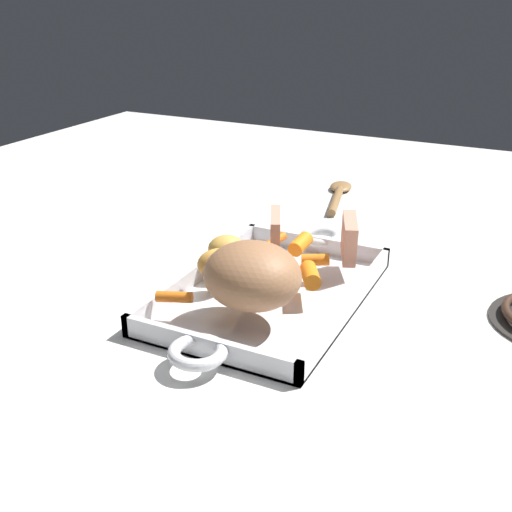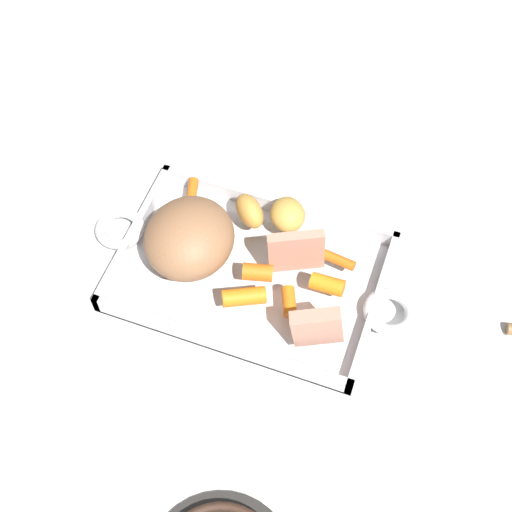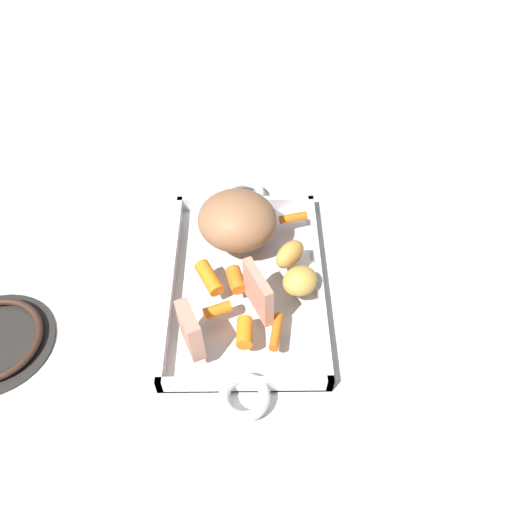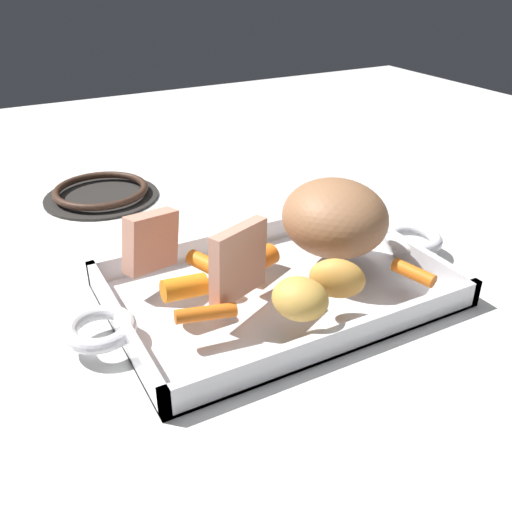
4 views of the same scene
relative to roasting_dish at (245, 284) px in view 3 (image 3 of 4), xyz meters
name	(u,v)px [view 3 (image 3 of 4)]	position (x,y,z in m)	size (l,w,h in m)	color
ground_plane	(245,288)	(0.00, 0.00, -0.01)	(2.11, 2.11, 0.00)	silver
roasting_dish	(245,284)	(0.00, 0.00, 0.00)	(0.47, 0.25, 0.03)	silver
pork_roast	(237,220)	(0.08, 0.01, 0.06)	(0.13, 0.12, 0.09)	#9A6945
roast_slice_outer	(190,330)	(-0.12, 0.08, 0.05)	(0.02, 0.06, 0.06)	tan
roast_slice_thin	(258,292)	(-0.06, -0.02, 0.06)	(0.01, 0.08, 0.08)	tan
baby_carrot_center_right	(276,332)	(-0.11, -0.05, 0.03)	(0.01, 0.01, 0.06)	orange
baby_carrot_center_left	(248,332)	(-0.11, 0.00, 0.03)	(0.02, 0.02, 0.05)	orange
baby_carrot_southeast	(236,280)	(-0.02, 0.01, 0.03)	(0.02, 0.02, 0.04)	orange
baby_carrot_southwest	(217,310)	(-0.07, 0.04, 0.03)	(0.02, 0.02, 0.04)	orange
baby_carrot_short	(209,278)	(-0.01, 0.06, 0.03)	(0.02, 0.02, 0.06)	orange
baby_carrot_northeast	(293,218)	(0.12, -0.08, 0.03)	(0.02, 0.02, 0.05)	orange
potato_corner	(300,281)	(-0.03, -0.09, 0.04)	(0.06, 0.05, 0.04)	gold
potato_golden_large	(290,254)	(0.03, -0.07, 0.04)	(0.06, 0.03, 0.04)	gold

